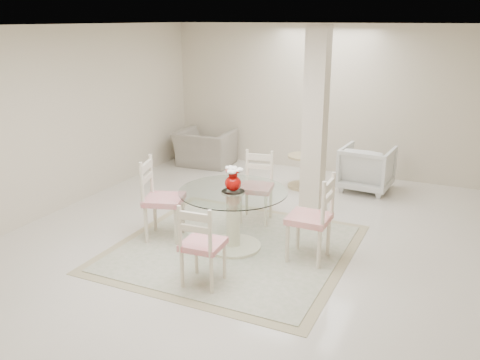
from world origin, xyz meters
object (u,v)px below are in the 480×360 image
at_px(red_vase, 233,179).
at_px(armchair_white, 367,168).
at_px(dining_table, 233,219).
at_px(recliner_taupe, 205,148).
at_px(column, 315,124).
at_px(dining_chair_south, 200,240).
at_px(side_table, 303,172).
at_px(dining_chair_north, 257,181).
at_px(dining_chair_east, 316,212).
at_px(dining_chair_west, 158,193).

distance_m(red_vase, armchair_white, 3.24).
bearing_deg(dining_table, recliner_taupe, 123.85).
bearing_deg(column, dining_chair_south, -98.90).
bearing_deg(side_table, armchair_white, 17.80).
xyz_separation_m(dining_chair_north, side_table, (0.14, 1.69, -0.32)).
distance_m(dining_chair_east, dining_chair_west, 2.05).
relative_size(column, red_vase, 8.77).
bearing_deg(red_vase, dining_chair_west, -173.27).
xyz_separation_m(dining_chair_west, dining_chair_south, (1.12, -0.89, -0.08)).
relative_size(recliner_taupe, side_table, 1.86).
relative_size(dining_table, armchair_white, 1.61).
bearing_deg(red_vase, armchair_white, 71.22).
bearing_deg(dining_chair_south, red_vase, -88.06).
height_order(armchair_white, side_table, armchair_white).
height_order(column, dining_chair_north, column).
bearing_deg(dining_table, dining_chair_east, 5.44).
xyz_separation_m(red_vase, dining_chair_north, (-0.11, 1.02, -0.34)).
height_order(dining_chair_south, armchair_white, dining_chair_south).
height_order(dining_table, recliner_taupe, dining_table).
bearing_deg(armchair_white, dining_chair_north, 64.40).
relative_size(dining_chair_east, side_table, 2.08).
bearing_deg(armchair_white, recliner_taupe, 0.56).
bearing_deg(dining_chair_south, dining_chair_north, -87.78).
bearing_deg(column, dining_chair_east, -71.68).
height_order(dining_table, red_vase, red_vase).
bearing_deg(dining_chair_south, dining_chair_west, -42.27).
height_order(dining_table, dining_chair_north, dining_chair_north).
xyz_separation_m(dining_chair_west, armchair_white, (2.05, 3.15, -0.25)).
bearing_deg(dining_chair_east, dining_chair_west, -83.77).
bearing_deg(red_vase, dining_table, 161.57).
bearing_deg(side_table, red_vase, -90.57).
relative_size(red_vase, dining_chair_east, 0.26).
bearing_deg(recliner_taupe, column, 145.30).
xyz_separation_m(dining_chair_east, side_table, (-0.99, 2.61, -0.36)).
relative_size(red_vase, dining_chair_west, 0.26).
bearing_deg(dining_table, red_vase, -18.43).
distance_m(column, dining_table, 1.96).
height_order(column, dining_chair_west, column).
bearing_deg(dining_chair_west, armchair_white, -50.46).
xyz_separation_m(dining_table, dining_chair_north, (-0.11, 1.02, 0.19)).
distance_m(dining_chair_east, dining_chair_north, 1.46).
distance_m(dining_chair_east, recliner_taupe, 4.46).
relative_size(dining_chair_east, dining_chair_north, 1.08).
bearing_deg(column, dining_table, -107.57).
relative_size(dining_chair_south, armchair_white, 1.27).
xyz_separation_m(dining_table, armchair_white, (1.03, 3.03, -0.01)).
bearing_deg(red_vase, column, 72.47).
distance_m(dining_chair_north, side_table, 1.72).
height_order(dining_chair_west, side_table, dining_chair_west).
distance_m(dining_table, side_table, 2.71).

